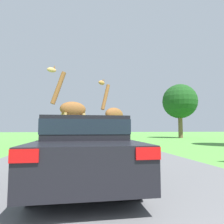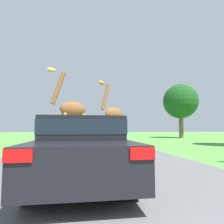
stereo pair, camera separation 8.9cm
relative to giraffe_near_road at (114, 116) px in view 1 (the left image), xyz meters
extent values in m
cube|color=#5B5B5E|center=(-1.86, 15.44, -2.13)|extent=(7.28, 120.00, 0.00)
cylinder|color=#B77F3D|center=(-0.21, -0.58, -1.15)|extent=(0.19, 0.19, 1.97)
cylinder|color=#2D2319|center=(-0.21, -0.58, -2.08)|extent=(0.24, 0.24, 0.11)
cylinder|color=#B77F3D|center=(-0.61, -0.11, -1.15)|extent=(0.19, 0.19, 1.97)
cylinder|color=#2D2319|center=(-0.61, -0.11, -2.08)|extent=(0.24, 0.24, 0.11)
cylinder|color=#B77F3D|center=(0.75, 0.24, -1.15)|extent=(0.19, 0.19, 1.97)
cylinder|color=#2D2319|center=(0.75, 0.24, -2.08)|extent=(0.24, 0.24, 0.11)
cylinder|color=#B77F3D|center=(0.36, 0.71, -1.15)|extent=(0.19, 0.19, 1.97)
cylinder|color=#2D2319|center=(0.36, 0.71, -2.08)|extent=(0.24, 0.24, 0.11)
ellipsoid|color=brown|center=(0.07, 0.06, 0.10)|extent=(1.85, 1.72, 0.97)
cylinder|color=brown|center=(-0.67, -0.56, 1.26)|extent=(0.78, 0.72, 1.86)
ellipsoid|color=#B77F3D|center=(-0.97, -0.82, 2.20)|extent=(0.58, 0.55, 0.30)
cylinder|color=#B77F3D|center=(0.73, 0.62, -0.44)|extent=(0.06, 0.06, 1.08)
cone|color=brown|center=(-0.80, -0.77, 2.43)|extent=(0.07, 0.07, 0.16)
cone|color=brown|center=(-0.89, -0.67, 2.43)|extent=(0.07, 0.07, 0.16)
cylinder|color=tan|center=(-3.29, -1.81, -1.05)|extent=(0.18, 0.18, 2.16)
cylinder|color=#2D2319|center=(-3.29, -1.81, -2.08)|extent=(0.23, 0.23, 0.11)
cylinder|color=tan|center=(-3.52, -1.22, -1.05)|extent=(0.18, 0.18, 2.16)
cylinder|color=#2D2319|center=(-3.52, -1.22, -2.08)|extent=(0.23, 0.23, 0.11)
cylinder|color=tan|center=(-2.18, -1.37, -1.05)|extent=(0.18, 0.18, 2.16)
cylinder|color=#2D2319|center=(-2.18, -1.37, -2.08)|extent=(0.23, 0.23, 0.11)
cylinder|color=tan|center=(-2.41, -0.79, -1.05)|extent=(0.18, 0.18, 2.16)
cylinder|color=#2D2319|center=(-2.41, -0.79, -2.08)|extent=(0.23, 0.23, 0.11)
ellipsoid|color=brown|center=(-2.85, -1.30, 0.30)|extent=(1.86, 1.31, 0.97)
cylinder|color=brown|center=(-3.76, -1.65, 1.58)|extent=(0.97, 0.60, 2.13)
ellipsoid|color=tan|center=(-4.17, -1.81, 2.65)|extent=(0.61, 0.43, 0.30)
cylinder|color=tan|center=(-2.09, -1.00, -0.30)|extent=(0.06, 0.06, 1.19)
cone|color=brown|center=(-3.99, -1.81, 2.88)|extent=(0.07, 0.07, 0.16)
cone|color=brown|center=(-4.04, -1.69, 2.88)|extent=(0.07, 0.07, 0.16)
cube|color=black|center=(-2.30, -9.60, -1.52)|extent=(1.83, 4.26, 0.66)
cube|color=black|center=(-2.30, -9.60, -0.96)|extent=(1.65, 1.92, 0.47)
cube|color=#19232D|center=(-2.30, -9.60, -0.93)|extent=(1.67, 1.94, 0.28)
cube|color=red|center=(-3.06, -11.74, -1.29)|extent=(0.33, 0.03, 0.16)
cube|color=red|center=(-1.55, -11.74, -1.29)|extent=(0.33, 0.03, 0.16)
cylinder|color=black|center=(-3.04, -8.32, -1.81)|extent=(0.37, 0.65, 0.65)
cylinder|color=black|center=(-1.57, -8.32, -1.81)|extent=(0.37, 0.65, 0.65)
cylinder|color=black|center=(-3.04, -10.88, -1.81)|extent=(0.37, 0.65, 0.65)
cylinder|color=black|center=(-1.57, -10.88, -1.81)|extent=(0.37, 0.65, 0.65)
cube|color=navy|center=(-4.76, 9.52, -1.52)|extent=(1.81, 4.51, 0.68)
cube|color=navy|center=(-4.76, 9.52, -0.92)|extent=(1.63, 2.03, 0.52)
cube|color=#19232D|center=(-4.76, 9.52, -0.90)|extent=(1.65, 2.05, 0.31)
cube|color=red|center=(-5.50, 7.25, -1.28)|extent=(0.33, 0.03, 0.16)
cube|color=red|center=(-4.01, 7.25, -1.28)|extent=(0.33, 0.03, 0.16)
cylinder|color=black|center=(-5.48, 10.87, -1.81)|extent=(0.36, 0.64, 0.64)
cylinder|color=black|center=(-4.03, 10.87, -1.81)|extent=(0.36, 0.64, 0.64)
cylinder|color=black|center=(-5.48, 8.16, -1.81)|extent=(0.36, 0.64, 0.64)
cylinder|color=black|center=(-4.03, 8.16, -1.81)|extent=(0.36, 0.64, 0.64)
cube|color=silver|center=(0.26, 9.16, -1.63)|extent=(1.74, 4.37, 0.51)
cube|color=silver|center=(0.26, 9.16, -1.11)|extent=(1.56, 1.96, 0.53)
cube|color=#19232D|center=(0.26, 9.16, -1.08)|extent=(1.58, 1.98, 0.32)
cube|color=red|center=(-0.45, 6.97, -1.45)|extent=(0.31, 0.03, 0.12)
cube|color=red|center=(0.97, 6.97, -1.45)|extent=(0.31, 0.03, 0.12)
cylinder|color=black|center=(-0.44, 10.47, -1.84)|extent=(0.35, 0.58, 0.58)
cylinder|color=black|center=(0.95, 10.47, -1.84)|extent=(0.35, 0.58, 0.58)
cylinder|color=black|center=(-0.44, 7.85, -1.84)|extent=(0.35, 0.58, 0.58)
cylinder|color=black|center=(0.95, 7.85, -1.84)|extent=(0.35, 0.58, 0.58)
cube|color=maroon|center=(-3.36, 16.86, -1.53)|extent=(1.97, 4.13, 0.61)
cube|color=maroon|center=(-3.36, 16.86, -1.01)|extent=(1.77, 1.86, 0.44)
cube|color=#19232D|center=(-3.36, 16.86, -0.98)|extent=(1.79, 1.88, 0.26)
cube|color=red|center=(-4.17, 14.78, -1.31)|extent=(0.35, 0.03, 0.15)
cube|color=red|center=(-2.55, 14.78, -1.31)|extent=(0.35, 0.03, 0.15)
cylinder|color=black|center=(-4.15, 18.09, -1.78)|extent=(0.39, 0.70, 0.70)
cylinder|color=black|center=(-2.57, 18.09, -1.78)|extent=(0.39, 0.70, 0.70)
cylinder|color=black|center=(-4.15, 15.62, -1.78)|extent=(0.39, 0.70, 0.70)
cylinder|color=black|center=(-2.57, 15.62, -1.78)|extent=(0.39, 0.70, 0.70)
cylinder|color=brown|center=(10.79, 10.47, -0.03)|extent=(0.56, 0.56, 4.20)
sphere|color=#194719|center=(10.79, 10.47, 2.75)|extent=(4.58, 4.58, 4.58)
camera|label=1|loc=(-2.43, -14.22, -0.98)|focal=32.00mm
camera|label=2|loc=(-2.34, -14.23, -0.98)|focal=32.00mm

